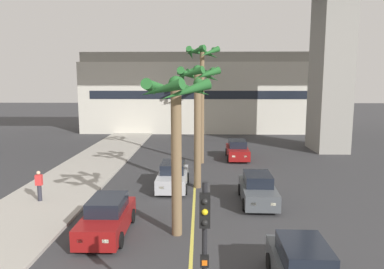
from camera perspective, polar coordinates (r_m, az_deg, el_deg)
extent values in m
cube|color=#ADA89E|center=(18.94, -25.41, -11.97)|extent=(4.80, 80.00, 0.15)
cube|color=#DBCC4C|center=(24.64, 0.54, -6.66)|extent=(0.14, 56.00, 0.01)
cube|color=gray|center=(35.77, 21.30, 10.59)|extent=(2.80, 4.40, 16.25)
cube|color=beige|center=(47.57, 0.95, 5.97)|extent=(29.32, 8.00, 8.79)
cube|color=#9C998D|center=(47.62, 0.96, 11.99)|extent=(28.73, 7.20, 1.20)
cube|color=black|center=(43.53, 0.91, 6.33)|extent=(26.38, 0.04, 1.00)
cube|color=maroon|center=(30.22, 7.24, -2.79)|extent=(1.76, 4.12, 0.80)
cube|color=black|center=(30.25, 7.24, -1.47)|extent=(1.42, 2.07, 0.60)
cube|color=#F2EDCC|center=(28.30, 8.55, -3.47)|extent=(0.24, 0.08, 0.14)
cube|color=#F2EDCC|center=(28.21, 6.66, -3.48)|extent=(0.24, 0.08, 0.14)
cylinder|color=black|center=(29.12, 9.04, -3.77)|extent=(0.23, 0.64, 0.64)
cylinder|color=black|center=(28.97, 5.86, -3.77)|extent=(0.23, 0.64, 0.64)
cylinder|color=black|center=(31.60, 8.49, -2.80)|extent=(0.23, 0.64, 0.64)
cylinder|color=black|center=(31.46, 5.56, -2.80)|extent=(0.23, 0.64, 0.64)
cube|color=#B7BABF|center=(21.88, -3.07, -7.05)|extent=(1.72, 4.11, 0.80)
cube|color=black|center=(21.86, -3.05, -5.23)|extent=(1.40, 2.06, 0.60)
cube|color=#F2EDCC|center=(19.91, -2.19, -8.47)|extent=(0.24, 0.08, 0.14)
cube|color=#F2EDCC|center=(19.99, -4.89, -8.42)|extent=(0.24, 0.08, 0.14)
cylinder|color=black|center=(20.69, -1.10, -8.71)|extent=(0.22, 0.64, 0.64)
cylinder|color=black|center=(20.83, -5.59, -8.63)|extent=(0.22, 0.64, 0.64)
cylinder|color=black|center=(23.13, -0.80, -6.86)|extent=(0.22, 0.64, 0.64)
cylinder|color=black|center=(23.25, -4.80, -6.81)|extent=(0.22, 0.64, 0.64)
cube|color=#4C5156|center=(19.61, 10.42, -9.02)|extent=(1.81, 4.14, 0.80)
cube|color=black|center=(19.57, 10.42, -6.99)|extent=(1.45, 2.09, 0.60)
cube|color=#F2EDCC|center=(17.78, 12.80, -10.77)|extent=(0.24, 0.09, 0.14)
cube|color=#F2EDCC|center=(17.65, 9.76, -10.83)|extent=(0.24, 0.09, 0.14)
cylinder|color=black|center=(18.63, 13.43, -10.90)|extent=(0.24, 0.65, 0.64)
cylinder|color=black|center=(18.40, 8.39, -11.00)|extent=(0.24, 0.65, 0.64)
cylinder|color=black|center=(21.01, 12.16, -8.63)|extent=(0.24, 0.65, 0.64)
cylinder|color=black|center=(20.81, 7.72, -8.68)|extent=(0.24, 0.65, 0.64)
cube|color=maroon|center=(15.95, -13.39, -13.26)|extent=(1.70, 4.10, 0.80)
cube|color=black|center=(15.85, -13.33, -10.78)|extent=(1.40, 2.05, 0.60)
cube|color=#F2EDCC|center=(14.03, -13.61, -16.16)|extent=(0.24, 0.08, 0.14)
cube|color=#F2EDCC|center=(14.29, -17.38, -15.85)|extent=(0.24, 0.08, 0.14)
cylinder|color=black|center=(14.73, -11.48, -16.18)|extent=(0.22, 0.64, 0.64)
cylinder|color=black|center=(15.15, -17.68, -15.69)|extent=(0.22, 0.64, 0.64)
cylinder|color=black|center=(17.02, -9.56, -12.67)|extent=(0.22, 0.64, 0.64)
cylinder|color=black|center=(17.39, -14.92, -12.38)|extent=(0.22, 0.64, 0.64)
cube|color=black|center=(11.94, 17.46, -17.53)|extent=(1.45, 2.08, 0.60)
cylinder|color=black|center=(13.53, 19.52, -18.84)|extent=(0.24, 0.65, 0.64)
cylinder|color=black|center=(13.17, 12.37, -19.32)|extent=(0.24, 0.65, 0.64)
cube|color=black|center=(8.05, 2.05, -12.00)|extent=(0.24, 0.20, 0.76)
sphere|color=black|center=(7.87, 2.07, -10.62)|extent=(0.14, 0.14, 0.14)
sphere|color=yellow|center=(7.95, 2.06, -12.25)|extent=(0.14, 0.14, 0.14)
sphere|color=black|center=(8.04, 2.05, -13.85)|extent=(0.14, 0.14, 0.14)
cube|color=black|center=(8.56, 2.01, -19.51)|extent=(0.20, 0.16, 0.24)
cube|color=orange|center=(8.49, 2.01, -19.76)|extent=(0.12, 0.03, 0.12)
cylinder|color=brown|center=(40.31, 1.58, 4.62)|extent=(0.42, 0.42, 7.51)
sphere|color=#236028|center=(40.24, 1.60, 10.18)|extent=(0.60, 0.60, 0.60)
cone|color=#236028|center=(40.24, 3.30, 9.86)|extent=(0.49, 2.41, 0.85)
cone|color=#236028|center=(41.06, 2.81, 9.85)|extent=(1.97, 2.04, 0.83)
cone|color=#236028|center=(41.41, 1.43, 9.71)|extent=(2.43, 0.67, 1.01)
cone|color=#236028|center=(41.00, 0.31, 9.69)|extent=(1.87, 2.12, 1.06)
cone|color=#236028|center=(40.11, -0.10, 9.71)|extent=(0.71, 2.42, 1.07)
cone|color=#236028|center=(39.51, 0.25, 9.87)|extent=(1.84, 2.15, 0.90)
cone|color=#236028|center=(39.06, 1.71, 9.69)|extent=(2.40, 0.58, 1.12)
cone|color=#236028|center=(39.49, 2.92, 9.91)|extent=(1.90, 2.11, 0.84)
cylinder|color=brown|center=(14.77, -2.49, -4.55)|extent=(0.43, 0.43, 6.19)
sphere|color=#236028|center=(14.39, -2.58, 8.15)|extent=(0.60, 0.60, 0.60)
cone|color=#236028|center=(14.47, 1.43, 7.30)|extent=(0.67, 2.09, 0.85)
cone|color=#236028|center=(15.22, -0.34, 7.26)|extent=(1.97, 1.46, 0.90)
cone|color=#236028|center=(15.33, -4.02, 7.30)|extent=(2.04, 1.31, 0.87)
cone|color=#236028|center=(14.54, -6.53, 7.13)|extent=(0.54, 2.07, 0.91)
cone|color=#236028|center=(13.58, -5.01, 7.13)|extent=(1.99, 1.44, 0.88)
cone|color=#236028|center=(13.46, -1.02, 6.90)|extent=(2.04, 1.26, 0.98)
cylinder|color=brown|center=(27.91, 1.60, 4.20)|extent=(0.34, 0.34, 8.73)
sphere|color=#236028|center=(27.94, 1.64, 13.48)|extent=(0.60, 0.60, 0.60)
cone|color=#236028|center=(27.91, 3.50, 13.07)|extent=(0.52, 1.84, 0.81)
cone|color=#236028|center=(28.61, 2.76, 12.65)|extent=(1.69, 1.47, 1.06)
cone|color=#236028|center=(28.73, 0.87, 12.94)|extent=(1.84, 1.16, 0.82)
cone|color=#236028|center=(28.05, -0.20, 12.73)|extent=(0.70, 1.85, 1.07)
cone|color=#236028|center=(27.22, 0.51, 13.18)|extent=(1.73, 1.44, 0.83)
cone|color=#236028|center=(27.23, 2.83, 12.95)|extent=(1.70, 1.47, 1.00)
cylinder|color=brown|center=(21.40, 0.90, 0.49)|extent=(0.43, 0.43, 6.92)
sphere|color=#236028|center=(21.20, 0.93, 10.20)|extent=(0.60, 0.60, 0.60)
cone|color=#236028|center=(21.19, 3.40, 9.69)|extent=(0.48, 1.87, 0.79)
cone|color=#236028|center=(21.92, 2.39, 9.31)|extent=(1.74, 1.48, 1.01)
cone|color=#236028|center=(22.03, -0.03, 9.29)|extent=(1.87, 1.15, 1.03)
cone|color=#236028|center=(21.29, -1.53, 9.35)|extent=(0.57, 1.88, 1.01)
cone|color=#236028|center=(20.43, -0.41, 9.67)|extent=(1.82, 1.33, 0.84)
cone|color=#236028|center=(20.43, 2.24, 9.52)|extent=(1.82, 1.34, 0.93)
cylinder|color=#2D2D38|center=(20.82, -23.11, -8.56)|extent=(0.22, 0.22, 0.85)
cube|color=red|center=(20.63, -23.22, -6.68)|extent=(0.34, 0.22, 0.56)
sphere|color=beige|center=(20.54, -23.29, -5.63)|extent=(0.20, 0.20, 0.20)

